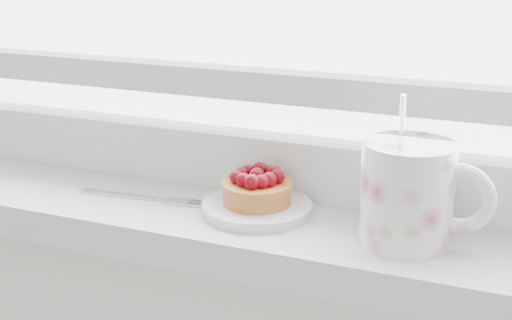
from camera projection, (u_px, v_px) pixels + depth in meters
The scene contains 4 objects.
saucer at pixel (257, 208), 0.80m from camera, with size 0.12×0.12×0.01m, color silver.
raspberry_tart at pixel (257, 187), 0.79m from camera, with size 0.08×0.08×0.04m.
floral_mug at pixel (411, 191), 0.71m from camera, with size 0.13×0.09×0.15m.
fork at pixel (144, 197), 0.84m from camera, with size 0.17×0.03×0.00m.
Camera 1 is at (0.28, 1.21, 1.24)m, focal length 50.00 mm.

